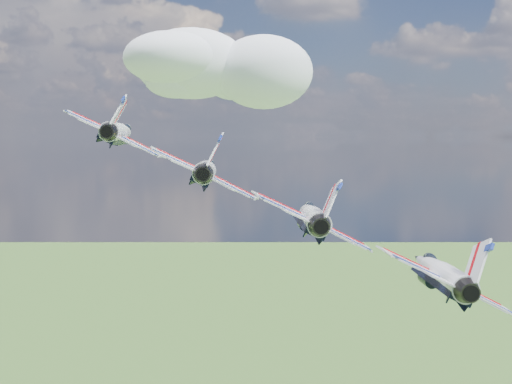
{
  "coord_description": "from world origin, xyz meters",
  "views": [
    {
      "loc": [
        -2.55,
        -43.35,
        147.54
      ],
      "look_at": [
        3.42,
        22.05,
        142.46
      ],
      "focal_mm": 50.0,
      "sensor_mm": 36.0,
      "label": 1
    }
  ],
  "objects_px": {
    "jet_0": "(120,132)",
    "jet_1": "(206,170)",
    "jet_2": "(311,216)",
    "jet_3": "(439,272)"
  },
  "relations": [
    {
      "from": "jet_0",
      "to": "jet_1",
      "type": "height_order",
      "value": "jet_0"
    },
    {
      "from": "jet_1",
      "to": "jet_2",
      "type": "xyz_separation_m",
      "value": [
        9.0,
        -7.58,
        -3.73
      ]
    },
    {
      "from": "jet_1",
      "to": "jet_0",
      "type": "bearing_deg",
      "value": 143.44
    },
    {
      "from": "jet_2",
      "to": "jet_1",
      "type": "bearing_deg",
      "value": 143.44
    },
    {
      "from": "jet_1",
      "to": "jet_3",
      "type": "relative_size",
      "value": 1.0
    },
    {
      "from": "jet_2",
      "to": "jet_3",
      "type": "bearing_deg",
      "value": -36.56
    },
    {
      "from": "jet_1",
      "to": "jet_3",
      "type": "height_order",
      "value": "jet_1"
    },
    {
      "from": "jet_1",
      "to": "jet_2",
      "type": "bearing_deg",
      "value": -36.56
    },
    {
      "from": "jet_0",
      "to": "jet_3",
      "type": "xyz_separation_m",
      "value": [
        27.0,
        -22.75,
        -11.18
      ]
    },
    {
      "from": "jet_1",
      "to": "jet_2",
      "type": "relative_size",
      "value": 1.0
    }
  ]
}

